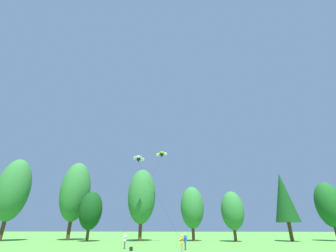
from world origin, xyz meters
name	(u,v)px	position (x,y,z in m)	size (l,w,h in m)	color
treeline_tree_b	(13,189)	(-31.02, 41.04, 9.10)	(5.86, 5.86, 15.03)	#472D19
treeline_tree_c	(75,191)	(-20.12, 44.43, 9.10)	(5.86, 5.86, 15.03)	#472D19
treeline_tree_d	(91,210)	(-15.04, 41.10, 5.14)	(4.10, 4.10, 8.50)	#472D19
treeline_tree_e	(142,196)	(-5.93, 42.76, 7.86)	(5.30, 5.30, 12.98)	#472D19
treeline_tree_f	(192,207)	(3.79, 43.24, 5.79)	(4.38, 4.38, 9.56)	#472D19
treeline_tree_g	(232,210)	(11.02, 41.82, 5.11)	(4.08, 4.08, 8.44)	#472D19
treeline_tree_h	(283,197)	(21.21, 43.26, 7.54)	(4.25, 4.25, 12.03)	#472D19
treeline_tree_i	(329,204)	(29.80, 44.31, 6.29)	(4.61, 4.61, 10.39)	#472D19
kite_flyer_near	(125,240)	(-5.12, 27.29, 1.00)	(0.55, 0.59, 1.69)	#4C4C51
kite_flyer_mid	(182,242)	(1.63, 23.54, 1.00)	(0.54, 0.58, 1.69)	gray
kite_flyer_far	(185,240)	(2.04, 26.64, 1.00)	(0.68, 0.70, 1.69)	#4C4C51
parafoil_kite_high_lime_white	(162,154)	(-1.81, 38.67, 14.93)	(4.81, 12.02, 13.93)	#93D633
parafoil_kite_mid_white	(139,159)	(-5.77, 36.53, 13.52)	(8.13, 14.03, 12.56)	white
backpack	(131,249)	(-3.92, 25.35, 0.20)	(0.32, 0.24, 0.40)	black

